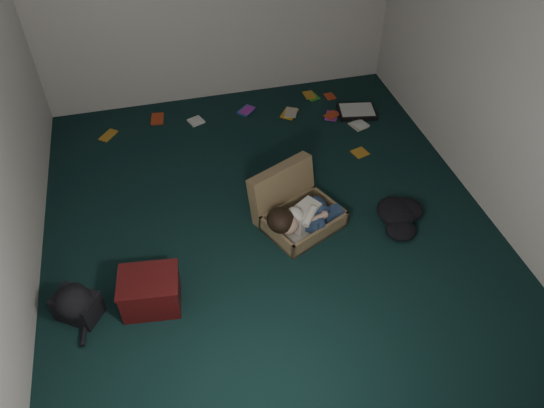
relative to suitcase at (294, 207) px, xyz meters
name	(u,v)px	position (x,y,z in m)	size (l,w,h in m)	color
floor	(268,221)	(-0.24, 0.03, -0.15)	(4.50, 4.50, 0.00)	black
wall_front	(386,359)	(-0.24, -2.22, 1.15)	(4.50, 4.50, 0.00)	silver
wall_right	(503,67)	(1.76, 0.03, 1.15)	(4.50, 4.50, 0.00)	silver
suitcase	(294,207)	(0.00, 0.00, 0.00)	(0.88, 0.87, 0.49)	olive
person	(303,216)	(0.03, -0.17, 0.04)	(0.74, 0.41, 0.30)	white
maroon_bin	(150,292)	(-1.35, -0.64, 0.01)	(0.50, 0.41, 0.32)	#420D0E
backpack	(77,305)	(-1.91, -0.61, -0.03)	(0.41, 0.33, 0.24)	black
clothing_pile	(412,217)	(1.02, -0.32, -0.07)	(0.49, 0.40, 0.16)	black
paper_tray	(357,111)	(1.19, 1.48, -0.12)	(0.47, 0.39, 0.06)	black
book_scatter	(269,118)	(0.18, 1.64, -0.14)	(2.92, 1.38, 0.02)	orange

